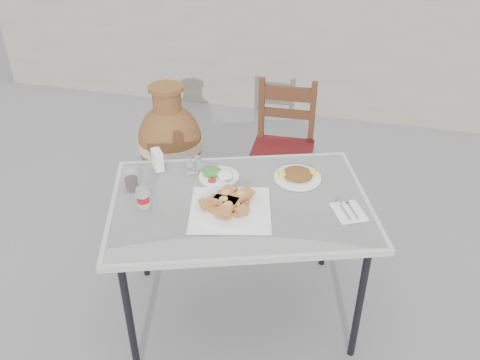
% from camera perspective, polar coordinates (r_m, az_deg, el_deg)
% --- Properties ---
extents(ground, '(80.00, 80.00, 0.00)m').
position_cam_1_polar(ground, '(2.85, -1.50, -12.72)').
color(ground, slate).
rests_on(ground, ground).
extents(cafe_table, '(1.37, 1.14, 0.71)m').
position_cam_1_polar(cafe_table, '(2.33, 0.01, -3.26)').
color(cafe_table, black).
rests_on(cafe_table, ground).
extents(pide_plate, '(0.43, 0.43, 0.07)m').
position_cam_1_polar(pide_plate, '(2.22, -1.11, -2.70)').
color(pide_plate, white).
rests_on(pide_plate, cafe_table).
extents(salad_rice_plate, '(0.19, 0.19, 0.05)m').
position_cam_1_polar(salad_rice_plate, '(2.45, -2.45, 0.60)').
color(salad_rice_plate, white).
rests_on(salad_rice_plate, cafe_table).
extents(salad_chopped_plate, '(0.23, 0.23, 0.05)m').
position_cam_1_polar(salad_chopped_plate, '(2.45, 6.48, 0.53)').
color(salad_chopped_plate, white).
rests_on(salad_chopped_plate, cafe_table).
extents(soda_can, '(0.06, 0.06, 0.10)m').
position_cam_1_polar(soda_can, '(2.26, -10.83, -1.98)').
color(soda_can, silver).
rests_on(soda_can, cafe_table).
extents(cola_glass, '(0.07, 0.07, 0.10)m').
position_cam_1_polar(cola_glass, '(2.41, -12.12, -0.12)').
color(cola_glass, white).
rests_on(cola_glass, cafe_table).
extents(napkin_holder, '(0.08, 0.09, 0.10)m').
position_cam_1_polar(napkin_holder, '(2.53, -9.23, 2.25)').
color(napkin_holder, white).
rests_on(napkin_holder, cafe_table).
extents(condiment_caddy, '(0.13, 0.12, 0.08)m').
position_cam_1_polar(condiment_caddy, '(2.51, -4.99, 1.62)').
color(condiment_caddy, silver).
rests_on(condiment_caddy, cafe_table).
extents(cutlery_napkin, '(0.18, 0.20, 0.01)m').
position_cam_1_polar(cutlery_napkin, '(2.28, 11.94, -3.32)').
color(cutlery_napkin, white).
rests_on(cutlery_napkin, cafe_table).
extents(chair, '(0.40, 0.40, 0.86)m').
position_cam_1_polar(chair, '(3.26, 4.80, 3.52)').
color(chair, '#3E2211').
rests_on(chair, ground).
extents(terracotta_urn, '(0.45, 0.45, 0.78)m').
position_cam_1_polar(terracotta_urn, '(3.52, -7.82, 4.14)').
color(terracotta_urn, brown).
rests_on(terracotta_urn, ground).
extents(back_wall, '(6.00, 0.25, 1.20)m').
position_cam_1_polar(back_wall, '(4.67, 7.09, 14.74)').
color(back_wall, gray).
rests_on(back_wall, ground).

